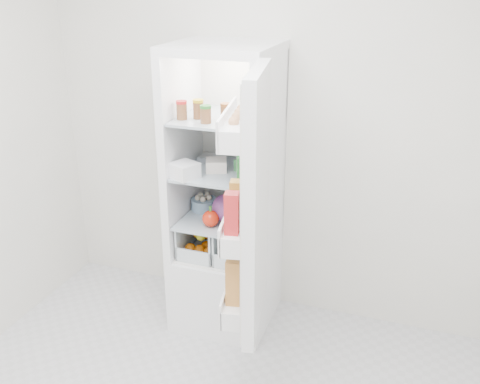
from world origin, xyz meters
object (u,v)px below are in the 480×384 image
at_px(mushroom_bowl, 204,204).
at_px(fridge_door, 250,209).
at_px(red_cabbage, 226,208).
at_px(refrigerator, 228,225).

relative_size(mushroom_bowl, fridge_door, 0.12).
distance_m(red_cabbage, fridge_door, 0.66).
xyz_separation_m(red_cabbage, mushroom_bowl, (-0.20, 0.11, -0.05)).
bearing_deg(mushroom_bowl, refrigerator, 1.66).
relative_size(red_cabbage, mushroom_bowl, 1.09).
distance_m(red_cabbage, mushroom_bowl, 0.23).
height_order(red_cabbage, fridge_door, fridge_door).
bearing_deg(refrigerator, mushroom_bowl, -178.34).
xyz_separation_m(refrigerator, red_cabbage, (0.03, -0.12, 0.17)).
bearing_deg(mushroom_bowl, fridge_door, -50.14).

